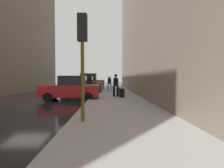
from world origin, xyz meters
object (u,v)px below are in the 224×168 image
object	(u,v)px
parked_dark_green_sedan	(82,85)
parked_bronze_suv	(88,82)
traffic_light	(82,44)
parked_red_hatchback	(71,89)
rolling_suitcase	(122,93)
pedestrian_in_jeans	(109,83)
fire_hydrant	(96,92)
pedestrian_with_fedora	(116,84)

from	to	relation	value
parked_dark_green_sedan	parked_bronze_suv	world-z (taller)	parked_bronze_suv
parked_dark_green_sedan	traffic_light	world-z (taller)	traffic_light
parked_red_hatchback	rolling_suitcase	world-z (taller)	parked_red_hatchback
parked_red_hatchback	rolling_suitcase	xyz separation A→B (m)	(3.78, 0.39, -0.36)
parked_bronze_suv	pedestrian_in_jeans	size ratio (longest dim) A/B	2.71
parked_bronze_suv	fire_hydrant	bearing A→B (deg)	-79.52
parked_dark_green_sedan	pedestrian_with_fedora	size ratio (longest dim) A/B	2.37
parked_dark_green_sedan	rolling_suitcase	bearing A→B (deg)	-54.82
parked_bronze_suv	pedestrian_with_fedora	xyz separation A→B (m)	(3.36, -9.71, 0.10)
pedestrian_with_fedora	parked_bronze_suv	bearing A→B (deg)	109.08
parked_bronze_suv	pedestrian_with_fedora	size ratio (longest dim) A/B	2.61
parked_bronze_suv	fire_hydrant	xyz separation A→B (m)	(1.80, -9.75, -0.54)
fire_hydrant	rolling_suitcase	bearing A→B (deg)	-18.28
parked_red_hatchback	rolling_suitcase	size ratio (longest dim) A/B	4.10
pedestrian_with_fedora	traffic_light	bearing A→B (deg)	-100.54
fire_hydrant	pedestrian_with_fedora	bearing A→B (deg)	1.45
parked_bronze_suv	fire_hydrant	world-z (taller)	parked_bronze_suv
fire_hydrant	pedestrian_in_jeans	xyz separation A→B (m)	(1.11, 5.63, 0.61)
parked_dark_green_sedan	traffic_light	bearing A→B (deg)	-81.74
fire_hydrant	parked_red_hatchback	bearing A→B (deg)	-149.90
parked_red_hatchback	pedestrian_in_jeans	distance (m)	7.29
rolling_suitcase	parked_dark_green_sedan	bearing A→B (deg)	125.18
pedestrian_with_fedora	rolling_suitcase	distance (m)	1.04
fire_hydrant	traffic_light	xyz separation A→B (m)	(0.05, -8.06, 2.26)
traffic_light	pedestrian_with_fedora	bearing A→B (deg)	79.46
parked_red_hatchback	traffic_light	xyz separation A→B (m)	(1.85, -7.01, 1.91)
fire_hydrant	pedestrian_with_fedora	size ratio (longest dim) A/B	0.40
rolling_suitcase	traffic_light	bearing A→B (deg)	-104.61
parked_dark_green_sedan	parked_red_hatchback	bearing A→B (deg)	-90.00
pedestrian_with_fedora	parked_dark_green_sedan	bearing A→B (deg)	125.71
parked_bronze_suv	parked_red_hatchback	bearing A→B (deg)	-90.00
parked_red_hatchback	parked_bronze_suv	size ratio (longest dim) A/B	0.92
parked_dark_green_sedan	traffic_light	distance (m)	13.04
parked_red_hatchback	pedestrian_in_jeans	size ratio (longest dim) A/B	2.49
parked_red_hatchback	parked_bronze_suv	world-z (taller)	parked_bronze_suv
pedestrian_in_jeans	pedestrian_with_fedora	bearing A→B (deg)	-85.45
parked_red_hatchback	parked_bronze_suv	bearing A→B (deg)	90.00
parked_red_hatchback	fire_hydrant	xyz separation A→B (m)	(1.80, 1.05, -0.35)
parked_bronze_suv	pedestrian_with_fedora	distance (m)	10.28
traffic_light	rolling_suitcase	bearing A→B (deg)	75.39
parked_bronze_suv	rolling_suitcase	world-z (taller)	parked_bronze_suv
parked_red_hatchback	parked_dark_green_sedan	world-z (taller)	same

